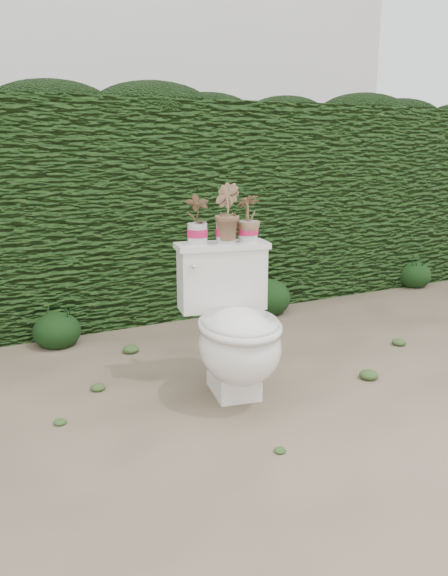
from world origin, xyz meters
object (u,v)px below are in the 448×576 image
potted_plant_left (197,220)px  potted_plant_center (226,215)px  toilet (235,331)px  potted_plant_right (248,220)px

potted_plant_left → potted_plant_center: 0.16m
toilet → potted_plant_left: bearing=119.4°
potted_plant_center → potted_plant_right: (0.12, -0.02, -0.03)m
potted_plant_center → potted_plant_left: bearing=82.9°
potted_plant_right → toilet: bearing=38.7°
toilet → potted_plant_right: 0.61m
potted_plant_center → toilet: bearing=167.7°
potted_plant_left → potted_plant_center: size_ratio=0.84×
toilet → potted_plant_center: bearing=84.8°
potted_plant_left → potted_plant_right: bearing=-149.6°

